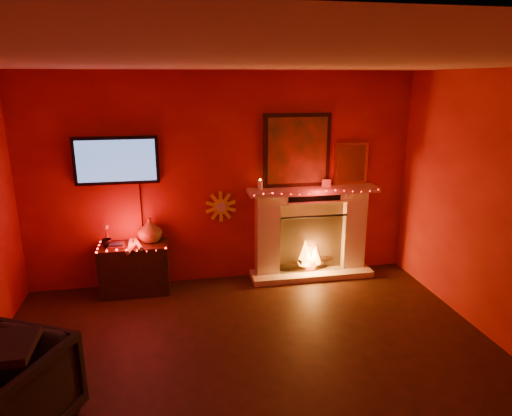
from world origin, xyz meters
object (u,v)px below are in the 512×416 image
(armchair, at_px, (4,393))
(tv, at_px, (117,161))
(sunburst_clock, at_px, (221,207))
(fireplace, at_px, (310,224))
(console_table, at_px, (136,264))

(armchair, bearing_deg, tv, 102.84)
(tv, bearing_deg, sunburst_clock, 1.24)
(sunburst_clock, bearing_deg, tv, -178.76)
(sunburst_clock, xyz_separation_m, armchair, (-1.90, -2.54, -0.62))
(fireplace, xyz_separation_m, console_table, (-2.29, -0.12, -0.35))
(fireplace, relative_size, armchair, 2.64)
(console_table, bearing_deg, tv, 128.37)
(fireplace, distance_m, console_table, 2.32)
(fireplace, xyz_separation_m, tv, (-2.44, 0.06, 0.92))
(tv, distance_m, sunburst_clock, 1.41)
(console_table, bearing_deg, fireplace, 3.07)
(fireplace, xyz_separation_m, sunburst_clock, (-1.19, 0.09, 0.28))
(tv, bearing_deg, fireplace, -1.50)
(tv, xyz_separation_m, sunburst_clock, (1.25, 0.03, -0.65))
(fireplace, bearing_deg, console_table, -176.93)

